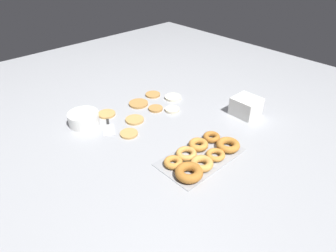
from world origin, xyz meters
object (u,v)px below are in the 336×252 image
pancake_3 (156,108)px  container_stack (246,106)px  donut_tray (201,156)px  pancake_4 (107,114)px  batter_bowl (84,119)px  pancake_0 (129,133)px  pancake_2 (135,120)px  pancake_1 (139,104)px  pancake_5 (173,97)px  pancake_6 (153,95)px  pancake_7 (172,110)px  spatula (108,127)px

pancake_3 → container_stack: container_stack is taller
donut_tray → pancake_3: bearing=73.2°
pancake_4 → batter_bowl: batter_bowl is taller
container_stack → pancake_0: bearing=154.7°
pancake_2 → pancake_4: bearing=116.0°
pancake_1 → pancake_3: 0.12m
pancake_4 → pancake_5: pancake_5 is taller
pancake_3 → pancake_4: 0.28m
pancake_2 → pancake_3: (0.16, 0.02, 0.00)m
pancake_1 → pancake_6: pancake_1 is taller
pancake_1 → batter_bowl: size_ratio=0.70×
pancake_2 → pancake_6: bearing=31.0°
pancake_1 → pancake_6: (0.14, 0.03, -0.00)m
pancake_3 → pancake_7: 0.10m
pancake_3 → pancake_7: pancake_7 is taller
batter_bowl → spatula: batter_bowl is taller
batter_bowl → container_stack: container_stack is taller
pancake_6 → pancake_3: bearing=-125.4°
pancake_5 → pancake_7: (-0.11, -0.11, 0.00)m
pancake_0 → pancake_7: 0.33m
pancake_1 → container_stack: size_ratio=0.81×
pancake_5 → pancake_7: same height
pancake_6 → batter_bowl: bearing=-179.6°
pancake_1 → pancake_4: 0.21m
container_stack → pancake_6: bearing=113.6°
pancake_4 → batter_bowl: size_ratio=0.60×
donut_tray → spatula: bearing=107.8°
pancake_1 → pancake_7: bearing=-63.2°
pancake_5 → container_stack: bearing=-67.9°
pancake_7 → container_stack: 0.41m
pancake_0 → pancake_7: bearing=4.0°
pancake_4 → pancake_5: size_ratio=0.97×
pancake_3 → container_stack: size_ratio=0.60×
pancake_0 → batter_bowl: bearing=115.3°
pancake_1 → pancake_2: bearing=-134.9°
pancake_1 → container_stack: container_stack is taller
pancake_0 → pancake_2: 0.13m
pancake_1 → pancake_7: (0.10, -0.19, 0.00)m
pancake_0 → pancake_6: same height
pancake_4 → pancake_7: size_ratio=1.18×
pancake_6 → donut_tray: bearing=-111.6°
pancake_3 → pancake_5: bearing=9.8°
pancake_2 → container_stack: bearing=-36.4°
pancake_6 → pancake_7: size_ratio=1.12×
pancake_0 → pancake_4: (0.03, 0.24, 0.00)m
pancake_4 → pancake_6: (0.34, 0.00, -0.00)m
pancake_4 → batter_bowl: 0.14m
pancake_4 → batter_bowl: bearing=179.5°
donut_tray → batter_bowl: bearing=110.7°
donut_tray → pancake_4: bearing=98.7°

